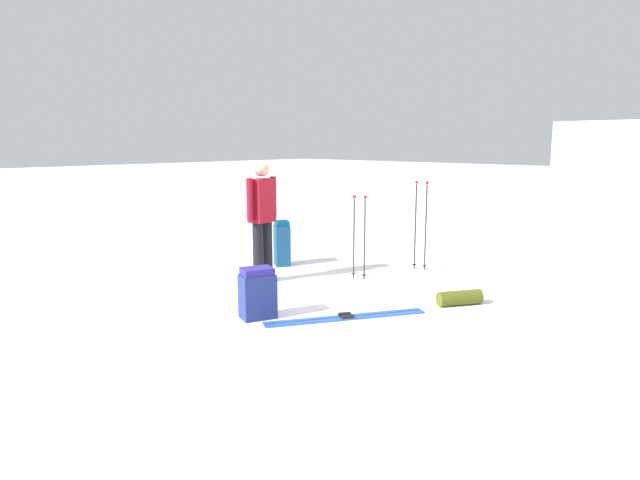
# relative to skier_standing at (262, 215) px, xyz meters

# --- Properties ---
(ground_plane) EXTENTS (80.00, 80.00, 0.00)m
(ground_plane) POSITION_rel_skier_standing_xyz_m (0.99, 0.12, -0.95)
(ground_plane) COLOR white
(skier_standing) EXTENTS (0.26, 0.57, 1.70)m
(skier_standing) POSITION_rel_skier_standing_xyz_m (0.00, 0.00, 0.00)
(skier_standing) COLOR black
(skier_standing) RESTS_ON ground_plane
(ski_pair_near) EXTENTS (1.09, 1.70, 0.05)m
(ski_pair_near) POSITION_rel_skier_standing_xyz_m (1.95, -0.48, -0.94)
(ski_pair_near) COLOR #2C56AB
(ski_pair_near) RESTS_ON ground_plane
(backpack_large_dark) EXTENTS (0.38, 0.35, 0.72)m
(backpack_large_dark) POSITION_rel_skier_standing_xyz_m (-0.58, 0.91, -0.60)
(backpack_large_dark) COLOR navy
(backpack_large_dark) RESTS_ON ground_plane
(backpack_bright) EXTENTS (0.39, 0.45, 0.58)m
(backpack_bright) POSITION_rel_skier_standing_xyz_m (1.21, -1.13, -0.67)
(backpack_bright) COLOR navy
(backpack_bright) RESTS_ON ground_plane
(ski_poles_planted_near) EXTENTS (0.23, 0.12, 1.21)m
(ski_poles_planted_near) POSITION_rel_skier_standing_xyz_m (0.87, 1.07, -0.28)
(ski_poles_planted_near) COLOR black
(ski_poles_planted_near) RESTS_ON ground_plane
(ski_poles_planted_far) EXTENTS (0.23, 0.12, 1.37)m
(ski_poles_planted_far) POSITION_rel_skier_standing_xyz_m (1.17, 2.18, -0.20)
(ski_poles_planted_far) COLOR black
(ski_poles_planted_far) RESTS_ON ground_plane
(sleeping_mat_rolled) EXTENTS (0.44, 0.56, 0.18)m
(sleeping_mat_rolled) POSITION_rel_skier_standing_xyz_m (2.61, 0.86, -0.86)
(sleeping_mat_rolled) COLOR #4F5417
(sleeping_mat_rolled) RESTS_ON ground_plane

